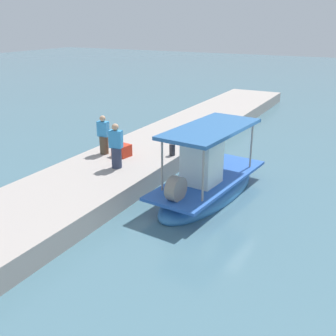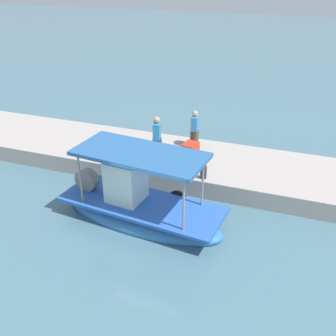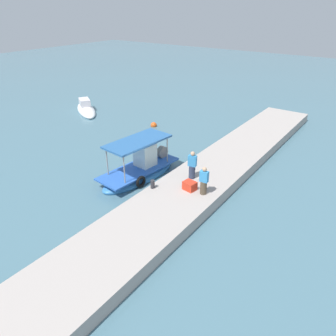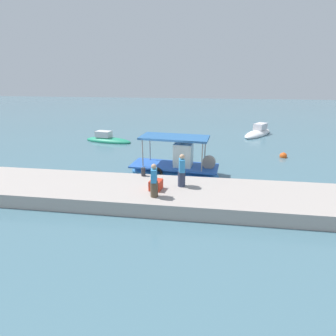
# 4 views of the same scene
# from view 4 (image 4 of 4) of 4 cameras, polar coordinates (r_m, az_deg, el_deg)

# --- Properties ---
(ground_plane) EXTENTS (120.00, 120.00, 0.00)m
(ground_plane) POSITION_cam_4_polar(r_m,az_deg,el_deg) (17.52, -0.69, -1.16)
(ground_plane) COLOR slate
(dock_quay) EXTENTS (36.00, 3.74, 0.70)m
(dock_quay) POSITION_cam_4_polar(r_m,az_deg,el_deg) (13.75, -3.25, -5.51)
(dock_quay) COLOR #ADA19A
(dock_quay) RESTS_ON ground_plane
(main_fishing_boat) EXTENTS (5.89, 2.54, 2.86)m
(main_fishing_boat) POSITION_cam_4_polar(r_m,az_deg,el_deg) (17.11, 1.65, 0.00)
(main_fishing_boat) COLOR #3478B9
(main_fishing_boat) RESTS_ON ground_plane
(fisherman_near_bollard) EXTENTS (0.45, 0.52, 1.69)m
(fisherman_near_bollard) POSITION_cam_4_polar(r_m,az_deg,el_deg) (13.52, 2.92, -0.82)
(fisherman_near_bollard) COLOR #2F3851
(fisherman_near_bollard) RESTS_ON dock_quay
(fisherman_by_crate) EXTENTS (0.39, 0.47, 1.60)m
(fisherman_by_crate) POSITION_cam_4_polar(r_m,az_deg,el_deg) (12.36, -2.97, -2.99)
(fisherman_by_crate) COLOR brown
(fisherman_by_crate) RESTS_ON dock_quay
(mooring_bollard) EXTENTS (0.24, 0.24, 0.48)m
(mooring_bollard) POSITION_cam_4_polar(r_m,az_deg,el_deg) (15.13, -5.26, -0.81)
(mooring_bollard) COLOR #2D2D33
(mooring_bollard) RESTS_ON dock_quay
(cargo_crate) EXTENTS (0.64, 0.75, 0.49)m
(cargo_crate) POSITION_cam_4_polar(r_m,az_deg,el_deg) (13.30, -2.58, -3.59)
(cargo_crate) COLOR red
(cargo_crate) RESTS_ON dock_quay
(marker_buoy) EXTENTS (0.55, 0.55, 0.55)m
(marker_buoy) POSITION_cam_4_polar(r_m,az_deg,el_deg) (22.77, 23.25, 2.36)
(marker_buoy) COLOR #EB571A
(marker_buoy) RESTS_ON ground_plane
(moored_boat_near) EXTENTS (4.92, 2.36, 1.25)m
(moored_boat_near) POSITION_cam_4_polar(r_m,az_deg,el_deg) (26.59, -12.65, 5.84)
(moored_boat_near) COLOR #25946D
(moored_boat_near) RESTS_ON ground_plane
(moored_boat_mid) EXTENTS (4.22, 5.43, 1.42)m
(moored_boat_mid) POSITION_cam_4_polar(r_m,az_deg,el_deg) (30.48, 18.55, 7.10)
(moored_boat_mid) COLOR white
(moored_boat_mid) RESTS_ON ground_plane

